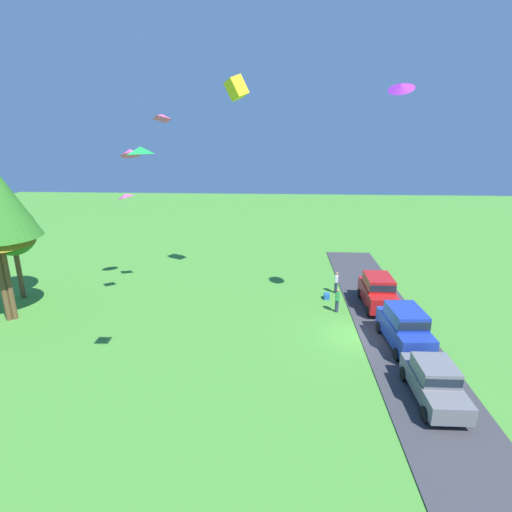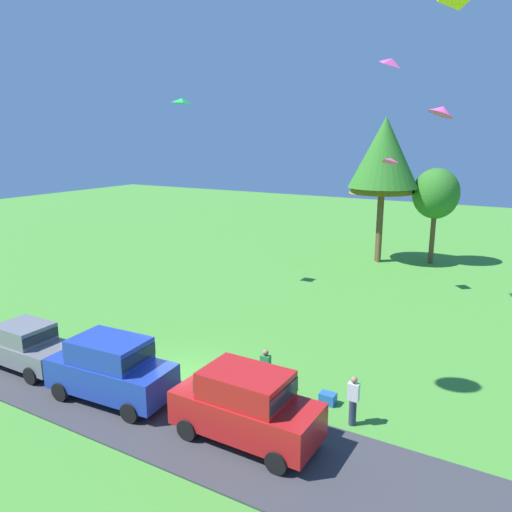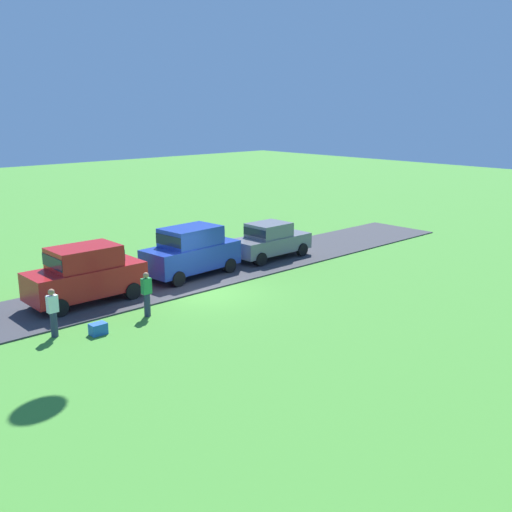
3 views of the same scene
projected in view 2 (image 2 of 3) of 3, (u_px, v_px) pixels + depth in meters
The scene contains 15 objects.
ground_plane at pixel (179, 379), 19.46m from camera, with size 120.00×120.00×0.00m, color #478E33.
pavement_strip at pixel (136, 405), 17.47m from camera, with size 36.00×4.40×0.06m, color #38383D.
car_sedan_far_end at pixel (25, 344), 20.14m from camera, with size 4.42×1.98×1.84m.
car_suv_mid_row at pixel (111, 367), 17.59m from camera, with size 4.72×2.30×2.28m.
car_suv_by_flagpole at pixel (246, 403), 15.16m from camera, with size 4.61×2.07×2.28m.
person_on_lawn at pixel (266, 371), 18.19m from camera, with size 0.36×0.24×1.71m.
person_watching_sky at pixel (353, 400), 16.16m from camera, with size 0.36×0.24×1.71m.
tree_lone_near at pixel (382, 162), 36.26m from camera, with size 4.63×4.63×9.77m.
tree_right_of_center at pixel (385, 153), 35.78m from camera, with size 5.03×5.03×10.62m.
tree_left_of_center at pixel (436, 194), 36.13m from camera, with size 3.33×3.33×7.02m.
cooler_box at pixel (328, 398), 17.60m from camera, with size 0.56×0.40×0.40m, color blue.
kite_delta_low_drifter at pixel (442, 110), 26.87m from camera, with size 1.42×1.42×0.44m, color #EA4C9E.
kite_diamond_mid_center at pixel (182, 101), 28.77m from camera, with size 0.82×0.87×0.28m, color green.
kite_diamond_near_flag at pixel (392, 62), 24.79m from camera, with size 0.95×0.91×0.31m, color #EA4C9E.
kite_diamond_high_left at pixel (390, 160), 28.48m from camera, with size 0.75×1.04×0.27m, color #EA4C9E.
Camera 2 is at (11.57, -13.87, 9.19)m, focal length 35.00 mm.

